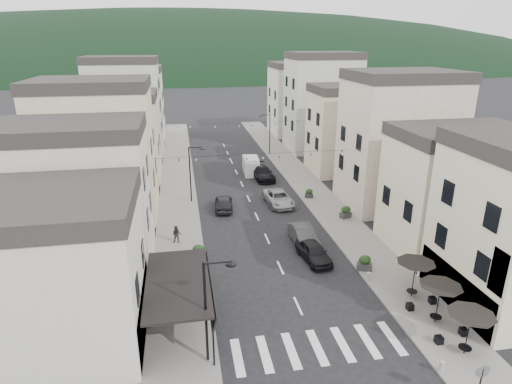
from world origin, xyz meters
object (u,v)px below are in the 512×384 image
Objects in this scene: parked_car_a at (314,252)px; parked_car_e at (224,203)px; parked_car_d at (262,173)px; delivery_van at (251,165)px; pedestrian_b at (177,235)px; parked_car_c at (279,198)px; pedestrian_a at (167,265)px; parked_car_b at (304,236)px.

parked_car_a is 0.99× the size of parked_car_e.
parked_car_d is at bearing -116.79° from parked_car_e.
delivery_van is 3.07× the size of pedestrian_b.
pedestrian_a reaches higher than parked_car_c.
delivery_van is (-1.00, 2.57, 0.29)m from parked_car_d.
parked_car_d is 10.84m from parked_car_e.
parked_car_e is (-5.75, -9.19, -0.04)m from parked_car_d.
parked_car_d is at bearing 65.75° from pedestrian_b.
parked_car_b is 18.23m from parked_car_d.
parked_car_d is 1.24× the size of parked_car_e.
parked_car_c is at bearing 82.73° from parked_car_a.
delivery_van reaches higher than parked_car_b.
pedestrian_a is at bearing -164.38° from parked_car_b.
parked_car_d is 3.54× the size of pedestrian_b.
parked_car_e is 2.84× the size of pedestrian_b.
parked_car_a reaches higher than parked_car_c.
parked_car_e is at bearing 108.83° from parked_car_a.
parked_car_e is (-5.75, -0.38, 0.03)m from parked_car_c.
parked_car_b is 0.91× the size of parked_car_c.
parked_car_a is at bearing -15.75° from pedestrian_b.
parked_car_b is 3.07× the size of pedestrian_b.
parked_car_b is 10.63m from pedestrian_b.
delivery_van reaches higher than pedestrian_b.
parked_car_d is 1.15× the size of delivery_van.
parked_car_e is (-5.75, 11.74, 0.01)m from parked_car_a.
parked_car_e is at bearing -127.18° from parked_car_d.
parked_car_c is at bearing -170.94° from parked_car_e.
parked_car_b is at bearing 6.07° from pedestrian_a.
delivery_van is at bearing 90.64° from parked_car_c.
parked_car_c is 0.95× the size of parked_car_d.
pedestrian_b is (-10.44, 4.70, 0.15)m from parked_car_a.
parked_car_b reaches higher than parked_car_e.
parked_car_a is at bearing -94.40° from parked_car_c.
parked_car_c is (0.00, 12.12, -0.02)m from parked_car_a.
pedestrian_a is at bearing 71.96° from parked_car_e.
pedestrian_b is at bearing 148.48° from parked_car_a.
pedestrian_a reaches higher than pedestrian_b.
pedestrian_a is (-11.11, -12.84, 0.37)m from parked_car_c.
parked_car_b is at bearing -2.34° from pedestrian_b.
delivery_van reaches higher than parked_car_a.
parked_car_a is 0.92× the size of parked_car_b.
pedestrian_a is (-11.11, -3.43, 0.31)m from parked_car_b.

